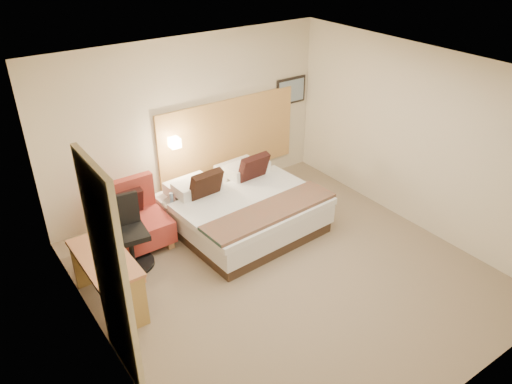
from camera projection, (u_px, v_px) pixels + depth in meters
floor at (285, 273)px, 6.73m from camera, size 4.80×5.00×0.02m
ceiling at (292, 74)px, 5.40m from camera, size 4.80×5.00×0.02m
wall_back at (189, 123)px, 7.85m from camera, size 4.80×0.02×2.70m
wall_front at (470, 299)px, 4.28m from camera, size 4.80×0.02×2.70m
wall_left at (94, 253)px, 4.85m from camera, size 0.02×5.00×2.70m
wall_right at (418, 139)px, 7.27m from camera, size 0.02×5.00×2.70m
headboard_panel at (229, 137)px, 8.37m from camera, size 2.60×0.04×1.30m
art_frame at (291, 91)px, 8.77m from camera, size 0.62×0.03×0.47m
art_canvas at (292, 91)px, 8.76m from camera, size 0.54×0.01×0.39m
lamp_arm at (173, 141)px, 7.71m from camera, size 0.02×0.12×0.02m
lamp_shade at (175, 143)px, 7.67m from camera, size 0.15×0.15×0.15m
curtain at (111, 275)px, 4.76m from camera, size 0.06×0.90×2.42m
bottle_a at (172, 198)px, 7.29m from camera, size 0.06×0.06×0.18m
menu_folder at (182, 194)px, 7.38m from camera, size 0.12×0.05×0.20m
bed at (242, 208)px, 7.56m from camera, size 2.15×2.10×0.99m
lounge_chair at (134, 222)px, 7.13m from camera, size 0.90×0.79×0.94m
side_table at (178, 215)px, 7.48m from camera, size 0.46×0.46×0.50m
desk at (108, 267)px, 5.90m from camera, size 0.55×1.18×0.74m
desk_chair at (129, 239)px, 6.70m from camera, size 0.63×0.63×1.00m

